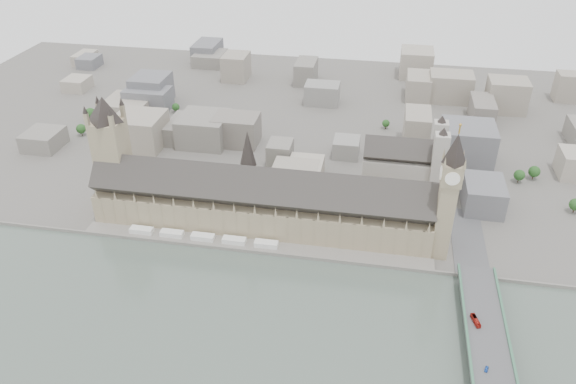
% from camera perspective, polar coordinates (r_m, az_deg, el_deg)
% --- Properties ---
extents(ground, '(900.00, 900.00, 0.00)m').
position_cam_1_polar(ground, '(436.37, -3.32, -5.02)').
color(ground, '#595651').
rests_on(ground, ground).
extents(embankment_wall, '(600.00, 1.50, 3.00)m').
position_cam_1_polar(embankment_wall, '(423.89, -3.79, -6.05)').
color(embankment_wall, slate).
rests_on(embankment_wall, ground).
extents(river_terrace, '(270.00, 15.00, 2.00)m').
position_cam_1_polar(river_terrace, '(429.95, -3.55, -5.50)').
color(river_terrace, slate).
rests_on(river_terrace, ground).
extents(terrace_tents, '(118.00, 7.00, 4.00)m').
position_cam_1_polar(terrace_tents, '(438.47, -8.66, -4.53)').
color(terrace_tents, white).
rests_on(terrace_tents, river_terrace).
extents(palace_of_westminster, '(265.00, 40.73, 55.44)m').
position_cam_1_polar(palace_of_westminster, '(439.20, -2.82, -1.14)').
color(palace_of_westminster, gray).
rests_on(palace_of_westminster, ground).
extents(elizabeth_tower, '(17.00, 17.00, 107.50)m').
position_cam_1_polar(elizabeth_tower, '(404.93, 16.06, 0.34)').
color(elizabeth_tower, gray).
rests_on(elizabeth_tower, ground).
extents(victoria_tower, '(30.00, 30.00, 100.00)m').
position_cam_1_polar(victoria_tower, '(468.36, -17.51, 4.13)').
color(victoria_tower, gray).
rests_on(victoria_tower, ground).
extents(central_tower, '(13.00, 13.00, 48.00)m').
position_cam_1_polar(central_tower, '(428.78, -4.06, 3.41)').
color(central_tower, tan).
rests_on(central_tower, ground).
extents(westminster_bridge, '(25.00, 325.00, 10.25)m').
position_cam_1_polar(westminster_bridge, '(365.91, 19.57, -14.91)').
color(westminster_bridge, '#474749').
rests_on(westminster_bridge, ground).
extents(westminster_abbey, '(68.00, 36.00, 64.00)m').
position_cam_1_polar(westminster_abbey, '(494.37, 11.80, 2.51)').
color(westminster_abbey, '#A49E94').
rests_on(westminster_abbey, ground).
extents(city_skyline_inland, '(720.00, 360.00, 38.00)m').
position_cam_1_polar(city_skyline_inland, '(638.17, 1.72, 9.40)').
color(city_skyline_inland, gray).
rests_on(city_skyline_inland, ground).
extents(park_trees, '(110.00, 30.00, 15.00)m').
position_cam_1_polar(park_trees, '(482.45, -2.88, 0.00)').
color(park_trees, '#19471A').
rests_on(park_trees, ground).
extents(red_bus_north, '(5.66, 11.52, 3.13)m').
position_cam_1_polar(red_bus_north, '(372.20, 18.52, -12.27)').
color(red_bus_north, red).
rests_on(red_bus_north, westminster_bridge).
extents(car_blue, '(3.02, 4.72, 1.49)m').
position_cam_1_polar(car_blue, '(347.37, 19.52, -16.59)').
color(car_blue, '#1B4CB4').
rests_on(car_blue, westminster_bridge).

